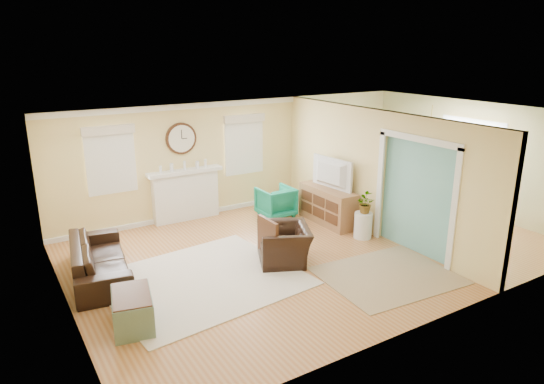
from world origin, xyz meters
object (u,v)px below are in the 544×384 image
Objects in this scene: dining_table at (414,205)px; sofa at (99,259)px; eames_chair at (284,244)px; credenza at (328,206)px; green_chair at (276,202)px.

sofa is at bearing 70.51° from dining_table.
eames_chair reaches higher than sofa.
sofa is 1.25× the size of dining_table.
credenza is at bearing 146.18° from eames_chair.
eames_chair is 2.45m from green_chair.
sofa is 3.22m from eames_chair.
sofa reaches higher than dining_table.
credenza reaches higher than green_chair.
dining_table is at bearing -87.88° from sofa.
green_chair is (1.17, 2.16, 0.02)m from eames_chair.
sofa is 1.47× the size of credenza.
green_chair is at bearing 175.99° from eames_chair.
dining_table is at bearing 145.54° from green_chair.
dining_table is at bearing -23.74° from credenza.
credenza is 2.03m from dining_table.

